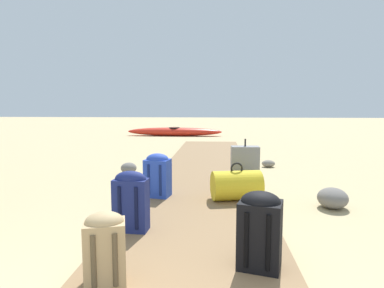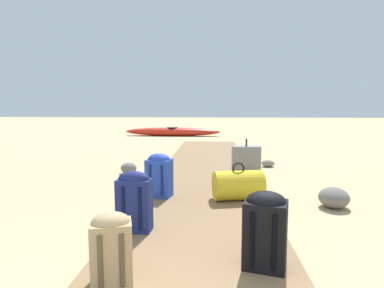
{
  "view_description": "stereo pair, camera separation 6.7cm",
  "coord_description": "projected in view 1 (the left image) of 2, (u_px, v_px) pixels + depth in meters",
  "views": [
    {
      "loc": [
        0.21,
        -0.7,
        1.32
      ],
      "look_at": [
        -0.28,
        5.83,
        0.55
      ],
      "focal_mm": 31.56,
      "sensor_mm": 36.0,
      "label": 1
    },
    {
      "loc": [
        0.15,
        -0.7,
        1.32
      ],
      "look_at": [
        -0.28,
        5.83,
        0.55
      ],
      "focal_mm": 31.56,
      "sensor_mm": 36.0,
      "label": 2
    }
  ],
  "objects": [
    {
      "name": "backpack_navy",
      "position": [
        131.0,
        199.0,
        3.29
      ],
      "size": [
        0.34,
        0.22,
        0.6
      ],
      "color": "navy",
      "rests_on": "boardwalk"
    },
    {
      "name": "rock_right_far",
      "position": [
        268.0,
        164.0,
        7.15
      ],
      "size": [
        0.29,
        0.24,
        0.15
      ],
      "primitive_type": "ellipsoid",
      "rotation": [
        0.0,
        0.0,
        0.07
      ],
      "color": "gray",
      "rests_on": "ground"
    },
    {
      "name": "backpack_tan",
      "position": [
        105.0,
        247.0,
        2.29
      ],
      "size": [
        0.32,
        0.29,
        0.52
      ],
      "color": "tan",
      "rests_on": "boardwalk"
    },
    {
      "name": "backpack_black",
      "position": [
        260.0,
        228.0,
        2.54
      ],
      "size": [
        0.37,
        0.33,
        0.59
      ],
      "color": "black",
      "rests_on": "boardwalk"
    },
    {
      "name": "ground_plane",
      "position": [
        202.0,
        193.0,
        5.06
      ],
      "size": [
        60.0,
        60.0,
        0.0
      ],
      "primitive_type": "plane",
      "color": "tan"
    },
    {
      "name": "boardwalk",
      "position": [
        205.0,
        175.0,
        6.11
      ],
      "size": [
        1.68,
        10.6,
        0.08
      ],
      "primitive_type": "cube",
      "color": "olive",
      "rests_on": "ground"
    },
    {
      "name": "duffel_bag_yellow",
      "position": [
        236.0,
        185.0,
        4.38
      ],
      "size": [
        0.69,
        0.5,
        0.5
      ],
      "color": "gold",
      "rests_on": "boardwalk"
    },
    {
      "name": "suitcase_grey",
      "position": [
        245.0,
        168.0,
        4.88
      ],
      "size": [
        0.41,
        0.22,
        0.75
      ],
      "color": "slate",
      "rests_on": "boardwalk"
    },
    {
      "name": "kayak",
      "position": [
        174.0,
        132.0,
        14.29
      ],
      "size": [
        4.03,
        0.72,
        0.36
      ],
      "color": "red",
      "rests_on": "ground"
    },
    {
      "name": "rock_left_mid",
      "position": [
        129.0,
        168.0,
        6.48
      ],
      "size": [
        0.4,
        0.41,
        0.21
      ],
      "primitive_type": "ellipsoid",
      "rotation": [
        0.0,
        0.0,
        1.97
      ],
      "color": "slate",
      "rests_on": "ground"
    },
    {
      "name": "rock_right_mid",
      "position": [
        333.0,
        198.0,
        4.31
      ],
      "size": [
        0.45,
        0.5,
        0.26
      ],
      "primitive_type": "ellipsoid",
      "rotation": [
        0.0,
        0.0,
        2.97
      ],
      "color": "slate",
      "rests_on": "ground"
    },
    {
      "name": "backpack_blue",
      "position": [
        158.0,
        174.0,
        4.53
      ],
      "size": [
        0.36,
        0.31,
        0.59
      ],
      "color": "#2847B7",
      "rests_on": "boardwalk"
    }
  ]
}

